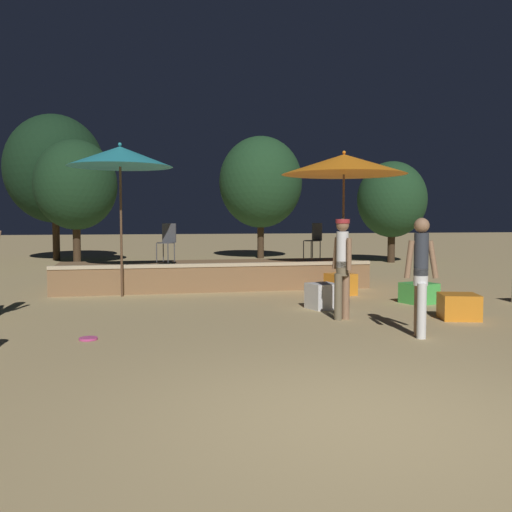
# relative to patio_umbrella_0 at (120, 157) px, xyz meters

# --- Properties ---
(ground_plane) EXTENTS (120.00, 120.00, 0.00)m
(ground_plane) POSITION_rel_patio_umbrella_0_xyz_m (2.09, -8.23, -2.98)
(ground_plane) COLOR tan
(wooden_deck) EXTENTS (7.36, 2.38, 0.66)m
(wooden_deck) POSITION_rel_patio_umbrella_0_xyz_m (2.13, 1.40, -2.69)
(wooden_deck) COLOR olive
(wooden_deck) RESTS_ON ground
(patio_umbrella_0) EXTENTS (2.22, 2.22, 3.28)m
(patio_umbrella_0) POSITION_rel_patio_umbrella_0_xyz_m (0.00, 0.00, 0.00)
(patio_umbrella_0) COLOR brown
(patio_umbrella_0) RESTS_ON ground
(patio_umbrella_1) EXTENTS (2.90, 2.90, 3.24)m
(patio_umbrella_1) POSITION_rel_patio_umbrella_0_xyz_m (5.04, 0.02, -0.06)
(patio_umbrella_1) COLOR brown
(patio_umbrella_1) RESTS_ON ground
(cube_seat_1) EXTENTS (0.76, 0.76, 0.42)m
(cube_seat_1) POSITION_rel_patio_umbrella_0_xyz_m (5.53, -4.04, -2.77)
(cube_seat_1) COLOR orange
(cube_seat_1) RESTS_ON ground
(cube_seat_2) EXTENTS (0.66, 0.66, 0.47)m
(cube_seat_2) POSITION_rel_patio_umbrella_0_xyz_m (4.69, -0.76, -2.75)
(cube_seat_2) COLOR orange
(cube_seat_2) RESTS_ON ground
(cube_seat_3) EXTENTS (0.71, 0.71, 0.40)m
(cube_seat_3) POSITION_rel_patio_umbrella_0_xyz_m (5.76, -2.26, -2.78)
(cube_seat_3) COLOR #4CC651
(cube_seat_3) RESTS_ON ground
(cube_seat_5) EXTENTS (0.60, 0.60, 0.48)m
(cube_seat_5) POSITION_rel_patio_umbrella_0_xyz_m (3.67, -2.51, -2.75)
(cube_seat_5) COLOR white
(cube_seat_5) RESTS_ON ground
(person_1) EXTENTS (0.28, 0.44, 1.67)m
(person_1) POSITION_rel_patio_umbrella_0_xyz_m (3.61, -3.67, -2.05)
(person_1) COLOR #997051
(person_1) RESTS_ON ground
(person_3) EXTENTS (0.49, 0.29, 1.68)m
(person_3) POSITION_rel_patio_umbrella_0_xyz_m (4.16, -5.26, -2.08)
(person_3) COLOR #997051
(person_3) RESTS_ON ground
(bistro_chair_0) EXTENTS (0.47, 0.47, 0.90)m
(bistro_chair_0) POSITION_rel_patio_umbrella_0_xyz_m (1.04, 0.95, -1.78)
(bistro_chair_0) COLOR #47474C
(bistro_chair_0) RESTS_ON wooden_deck
(bistro_chair_1) EXTENTS (0.45, 0.44, 0.90)m
(bistro_chair_1) POSITION_rel_patio_umbrella_0_xyz_m (4.81, 1.43, -1.78)
(bistro_chair_1) COLOR #2D3338
(bistro_chair_1) RESTS_ON wooden_deck
(frisbee_disc) EXTENTS (0.25, 0.25, 0.03)m
(frisbee_disc) POSITION_rel_patio_umbrella_0_xyz_m (-0.39, -4.43, -2.97)
(frisbee_disc) COLOR #E54C99
(frisbee_disc) RESTS_ON ground
(background_tree_0) EXTENTS (3.50, 3.50, 5.16)m
(background_tree_0) POSITION_rel_patio_umbrella_0_xyz_m (5.59, 11.12, 0.24)
(background_tree_0) COLOR #3D2B1C
(background_tree_0) RESTS_ON ground
(background_tree_2) EXTENTS (2.63, 2.63, 3.87)m
(background_tree_2) POSITION_rel_patio_umbrella_0_xyz_m (9.98, 7.75, -0.57)
(background_tree_2) COLOR #3D2B1C
(background_tree_2) RESTS_ON ground
(background_tree_3) EXTENTS (3.00, 3.00, 4.57)m
(background_tree_3) POSITION_rel_patio_umbrella_0_xyz_m (-1.76, 9.42, -0.07)
(background_tree_3) COLOR #3D2B1C
(background_tree_3) RESTS_ON ground
(background_tree_4) EXTENTS (3.92, 3.92, 5.84)m
(background_tree_4) POSITION_rel_patio_umbrella_0_xyz_m (-2.75, 11.68, 0.69)
(background_tree_4) COLOR #3D2B1C
(background_tree_4) RESTS_ON ground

